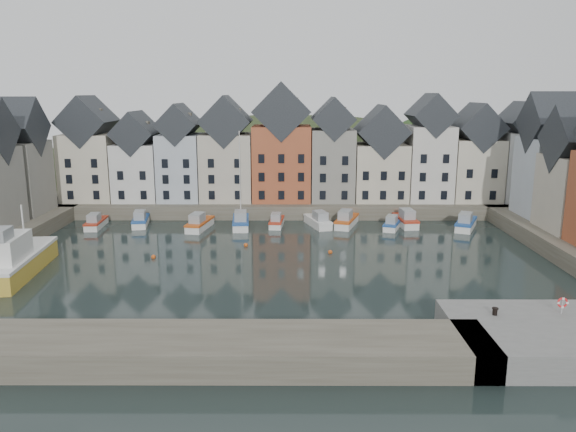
{
  "coord_description": "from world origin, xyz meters",
  "views": [
    {
      "loc": [
        1.31,
        -57.42,
        18.19
      ],
      "look_at": [
        1.11,
        6.0,
        4.2
      ],
      "focal_mm": 35.0,
      "sensor_mm": 36.0,
      "label": 1
    }
  ],
  "objects_px": {
    "boat_a": "(96,223)",
    "large_vessel": "(15,260)",
    "boat_d": "(241,221)",
    "mooring_bollard": "(495,311)",
    "life_ring_post": "(562,303)"
  },
  "relations": [
    {
      "from": "large_vessel",
      "to": "life_ring_post",
      "type": "distance_m",
      "value": 50.2
    },
    {
      "from": "boat_a",
      "to": "large_vessel",
      "type": "relative_size",
      "value": 0.44
    },
    {
      "from": "large_vessel",
      "to": "mooring_bollard",
      "type": "xyz_separation_m",
      "value": [
        42.95,
        -14.86,
        0.63
      ]
    },
    {
      "from": "boat_a",
      "to": "large_vessel",
      "type": "xyz_separation_m",
      "value": [
        -0.97,
        -20.94,
        0.99
      ]
    },
    {
      "from": "large_vessel",
      "to": "mooring_bollard",
      "type": "bearing_deg",
      "value": -24.09
    },
    {
      "from": "mooring_bollard",
      "to": "large_vessel",
      "type": "bearing_deg",
      "value": 160.91
    },
    {
      "from": "mooring_bollard",
      "to": "life_ring_post",
      "type": "distance_m",
      "value": 5.09
    },
    {
      "from": "boat_a",
      "to": "life_ring_post",
      "type": "relative_size",
      "value": 4.69
    },
    {
      "from": "life_ring_post",
      "to": "boat_d",
      "type": "bearing_deg",
      "value": 127.16
    },
    {
      "from": "boat_a",
      "to": "large_vessel",
      "type": "height_order",
      "value": "large_vessel"
    },
    {
      "from": "boat_d",
      "to": "boat_a",
      "type": "bearing_deg",
      "value": 176.18
    },
    {
      "from": "boat_a",
      "to": "boat_d",
      "type": "bearing_deg",
      "value": -2.79
    },
    {
      "from": "boat_a",
      "to": "boat_d",
      "type": "relative_size",
      "value": 0.46
    },
    {
      "from": "boat_d",
      "to": "large_vessel",
      "type": "bearing_deg",
      "value": -139.0
    },
    {
      "from": "boat_d",
      "to": "large_vessel",
      "type": "relative_size",
      "value": 0.96
    }
  ]
}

